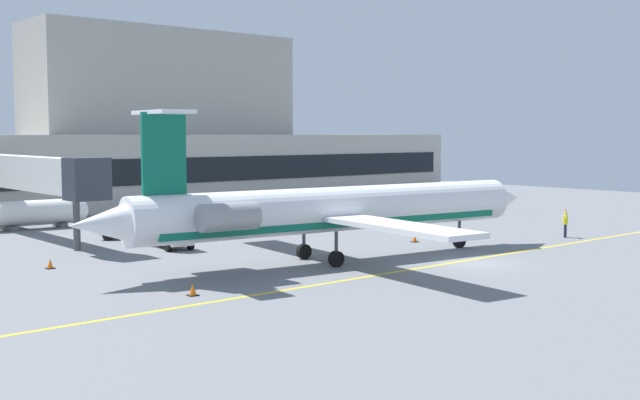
{
  "coord_description": "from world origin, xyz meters",
  "views": [
    {
      "loc": [
        -35.99,
        -28.2,
        7.43
      ],
      "look_at": [
        -1.62,
        11.88,
        3.0
      ],
      "focal_mm": 44.19,
      "sensor_mm": 36.0,
      "label": 1
    }
  ],
  "objects_px": {
    "marshaller": "(565,223)",
    "baggage_tug": "(138,226)",
    "pushback_tractor": "(172,235)",
    "fuel_tank": "(36,212)",
    "regional_jet": "(331,210)"
  },
  "relations": [
    {
      "from": "baggage_tug",
      "to": "marshaller",
      "type": "bearing_deg",
      "value": -38.73
    },
    {
      "from": "marshaller",
      "to": "baggage_tug",
      "type": "bearing_deg",
      "value": 141.27
    },
    {
      "from": "regional_jet",
      "to": "marshaller",
      "type": "bearing_deg",
      "value": -8.34
    },
    {
      "from": "pushback_tractor",
      "to": "fuel_tank",
      "type": "distance_m",
      "value": 16.74
    },
    {
      "from": "fuel_tank",
      "to": "regional_jet",
      "type": "bearing_deg",
      "value": -75.4
    },
    {
      "from": "fuel_tank",
      "to": "marshaller",
      "type": "bearing_deg",
      "value": -48.04
    },
    {
      "from": "baggage_tug",
      "to": "pushback_tractor",
      "type": "height_order",
      "value": "baggage_tug"
    },
    {
      "from": "fuel_tank",
      "to": "baggage_tug",
      "type": "bearing_deg",
      "value": -73.86
    },
    {
      "from": "pushback_tractor",
      "to": "regional_jet",
      "type": "bearing_deg",
      "value": -67.43
    },
    {
      "from": "baggage_tug",
      "to": "marshaller",
      "type": "distance_m",
      "value": 30.57
    },
    {
      "from": "marshaller",
      "to": "pushback_tractor",
      "type": "bearing_deg",
      "value": 150.98
    },
    {
      "from": "baggage_tug",
      "to": "fuel_tank",
      "type": "bearing_deg",
      "value": 106.14
    },
    {
      "from": "regional_jet",
      "to": "baggage_tug",
      "type": "height_order",
      "value": "regional_jet"
    },
    {
      "from": "marshaller",
      "to": "regional_jet",
      "type": "bearing_deg",
      "value": 171.66
    },
    {
      "from": "regional_jet",
      "to": "baggage_tug",
      "type": "xyz_separation_m",
      "value": [
        -3.9,
        16.2,
        -2.08
      ]
    }
  ]
}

